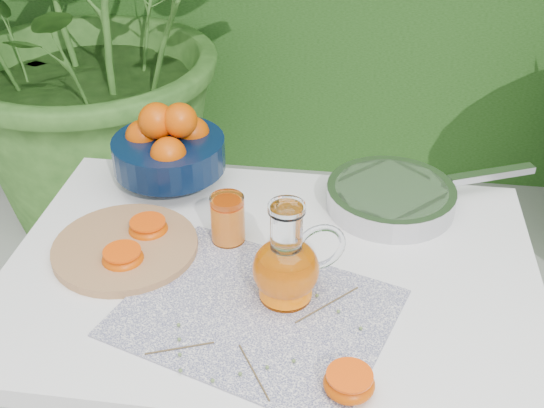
# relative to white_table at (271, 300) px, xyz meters

# --- Properties ---
(potted_plant_left) EXTENTS (1.92, 1.92, 1.59)m
(potted_plant_left) POSITION_rel_white_table_xyz_m (-0.77, 1.22, 0.13)
(potted_plant_left) COLOR #2D571D
(potted_plant_left) RESTS_ON ground
(white_table) EXTENTS (1.00, 0.70, 0.75)m
(white_table) POSITION_rel_white_table_xyz_m (0.00, 0.00, 0.00)
(white_table) COLOR white
(white_table) RESTS_ON ground
(placemat) EXTENTS (0.54, 0.47, 0.00)m
(placemat) POSITION_rel_white_table_xyz_m (-0.01, -0.13, 0.08)
(placemat) COLOR #0B1041
(placemat) RESTS_ON white_table
(cutting_board) EXTENTS (0.31, 0.31, 0.02)m
(cutting_board) POSITION_rel_white_table_xyz_m (-0.29, 0.01, 0.09)
(cutting_board) COLOR #9E6747
(cutting_board) RESTS_ON white_table
(fruit_bowl) EXTENTS (0.31, 0.31, 0.20)m
(fruit_bowl) POSITION_rel_white_table_xyz_m (-0.26, 0.27, 0.17)
(fruit_bowl) COLOR black
(fruit_bowl) RESTS_ON white_table
(juice_pitcher) EXTENTS (0.18, 0.15, 0.19)m
(juice_pitcher) POSITION_rel_white_table_xyz_m (0.04, -0.08, 0.15)
(juice_pitcher) COLOR white
(juice_pitcher) RESTS_ON white_table
(juice_tumbler) EXTENTS (0.08, 0.08, 0.10)m
(juice_tumbler) POSITION_rel_white_table_xyz_m (-0.09, 0.07, 0.13)
(juice_tumbler) COLOR white
(juice_tumbler) RESTS_ON white_table
(saute_pan) EXTENTS (0.49, 0.36, 0.05)m
(saute_pan) POSITION_rel_white_table_xyz_m (0.23, 0.24, 0.11)
(saute_pan) COLOR #B0B0B5
(saute_pan) RESTS_ON white_table
(orange_halves) EXTENTS (0.54, 0.45, 0.04)m
(orange_halves) POSITION_rel_white_table_xyz_m (-0.12, -0.08, 0.10)
(orange_halves) COLOR #D64302
(orange_halves) RESTS_ON white_table
(thyme_sprigs) EXTENTS (0.35, 0.28, 0.01)m
(thyme_sprigs) POSITION_rel_white_table_xyz_m (0.01, -0.19, 0.09)
(thyme_sprigs) COLOR #4E3D24
(thyme_sprigs) RESTS_ON white_table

